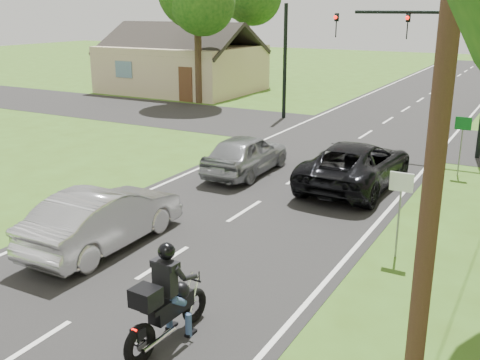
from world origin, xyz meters
The scene contains 13 objects.
ground centered at (0.00, 0.00, 0.00)m, with size 140.00×140.00×0.00m, color #395818.
road centered at (0.00, 10.00, 0.01)m, with size 8.00×100.00×0.01m, color black.
cross_road centered at (0.00, 16.00, 0.01)m, with size 60.00×7.00×0.01m, color black.
motorcycle_rider centered at (2.03, -2.64, 0.76)m, with size 0.63×2.24×1.93m.
dark_suv centered at (2.10, 7.89, 0.78)m, with size 2.54×5.51×1.53m, color black.
silver_sedan centered at (-1.86, 0.09, 0.77)m, with size 1.60×4.58×1.51m, color #B5B5BA.
silver_suv centered at (-1.86, 7.50, 0.74)m, with size 1.73×4.30×1.46m, color #929599.
traffic_signal centered at (3.34, 14.00, 4.14)m, with size 6.38×0.44×6.00m.
signal_pole_far centered at (-5.20, 18.00, 3.00)m, with size 0.20×0.20×6.00m, color black.
utility_pole_near centered at (6.20, -2.00, 5.08)m, with size 1.60×0.28×10.00m.
sign_white centered at (4.70, 2.98, 1.60)m, with size 0.55×0.07×2.12m.
sign_green centered at (4.90, 10.98, 1.60)m, with size 0.55×0.07×2.12m.
house centered at (-16.00, 24.00, 1.77)m, with size 10.20×8.00×4.84m.
Camera 1 is at (7.45, -9.68, 5.75)m, focal length 42.00 mm.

